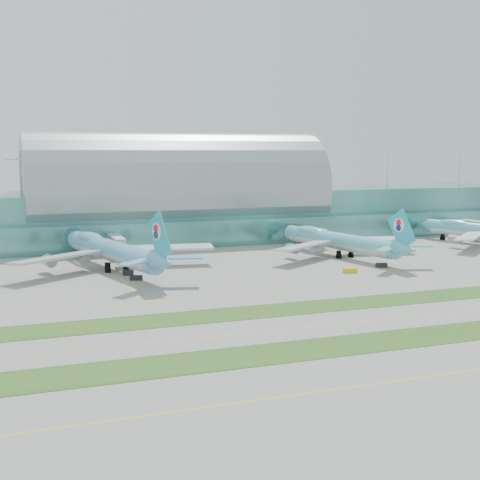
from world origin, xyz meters
name	(u,v)px	position (x,y,z in m)	size (l,w,h in m)	color
ground	(323,308)	(0.00, 0.00, 0.00)	(700.00, 700.00, 0.00)	gray
terminal	(177,205)	(0.01, 128.79, 14.23)	(340.00, 69.10, 36.00)	#3D7A75
grass_strip_near	(392,340)	(0.00, -28.00, 0.04)	(420.00, 12.00, 0.08)	#2D591E
grass_strip_far	(319,306)	(0.00, 2.00, 0.04)	(420.00, 12.00, 0.08)	#2D591E
taxiline_a	(460,372)	(0.00, -48.00, 0.01)	(420.00, 0.35, 0.01)	yellow
taxiline_b	(354,323)	(0.00, -14.00, 0.01)	(420.00, 0.35, 0.01)	yellow
taxiline_c	(291,293)	(0.00, 18.00, 0.01)	(420.00, 0.35, 0.01)	yellow
taxiline_d	(258,278)	(0.00, 40.00, 0.01)	(420.00, 0.35, 0.01)	yellow
airliner_b	(111,249)	(-37.08, 68.16, 6.31)	(63.73, 73.47, 20.44)	#63ADDA
airliner_c	(338,240)	(40.17, 66.85, 5.76)	(58.68, 67.44, 18.67)	#60BED3
gse_c	(136,278)	(-33.47, 48.46, 0.67)	(3.49, 1.68, 1.34)	black
gse_d	(128,272)	(-34.10, 57.00, 0.77)	(3.16, 1.93, 1.55)	black
gse_e	(350,270)	(28.53, 37.89, 0.72)	(4.13, 1.79, 1.43)	yellow
gse_f	(382,265)	(42.37, 42.51, 0.68)	(3.47, 1.59, 1.35)	black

